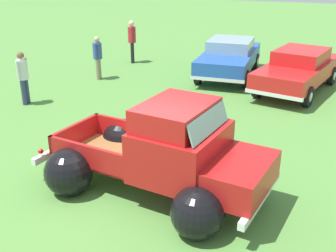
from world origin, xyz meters
name	(u,v)px	position (x,y,z in m)	size (l,w,h in m)	color
ground_plane	(152,188)	(0.00, 0.00, 0.00)	(80.00, 80.00, 0.00)	#548C3D
vintage_pickup_truck	(169,159)	(0.38, -0.07, 0.76)	(4.87, 3.35, 1.96)	black
show_car_0	(229,56)	(-0.38, 9.03, 0.78)	(2.03, 4.51, 1.43)	black
show_car_1	(298,69)	(2.27, 7.96, 0.78)	(2.90, 4.93, 1.43)	black
spectator_0	(132,39)	(-4.88, 9.81, 1.06)	(0.45, 0.52, 1.84)	black
spectator_1	(98,55)	(-4.99, 6.91, 0.93)	(0.40, 0.54, 1.63)	gray
spectator_2	(23,75)	(-5.74, 3.51, 0.96)	(0.36, 0.54, 1.68)	navy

